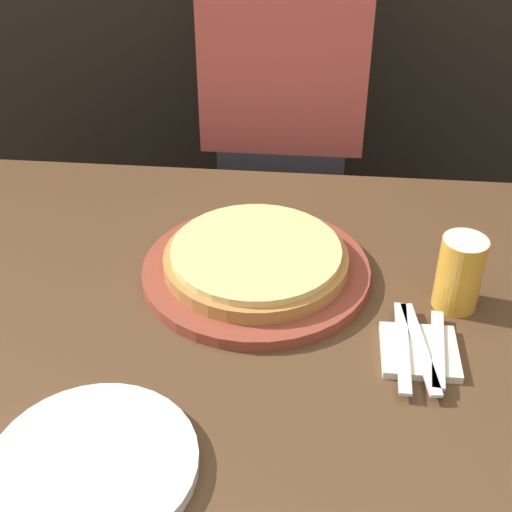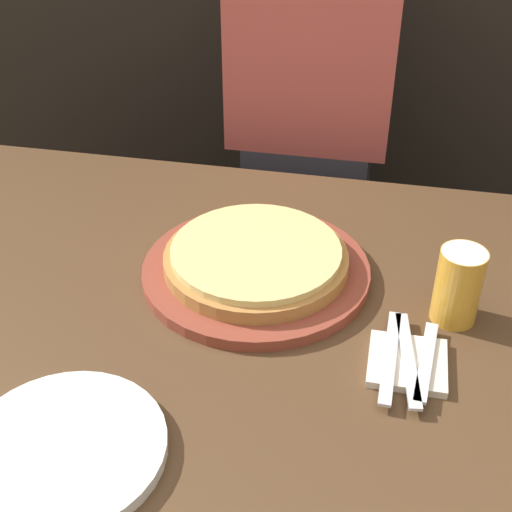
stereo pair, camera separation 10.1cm
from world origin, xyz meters
The scene contains 9 objects.
dining_table centered at (0.00, 0.00, 0.37)m, with size 1.55×0.96×0.73m.
pizza_on_board centered at (0.07, 0.11, 0.76)m, with size 0.38×0.38×0.06m.
beer_glass centered at (0.39, 0.07, 0.80)m, with size 0.07×0.07×0.12m.
dinner_plate centered at (-0.09, -0.30, 0.74)m, with size 0.26×0.26×0.02m.
napkin_stack centered at (0.32, -0.05, 0.74)m, with size 0.11×0.11×0.01m.
fork centered at (0.30, -0.05, 0.75)m, with size 0.02×0.19×0.00m.
dinner_knife centered at (0.32, -0.05, 0.75)m, with size 0.04×0.19×0.00m.
spoon centered at (0.35, -0.05, 0.75)m, with size 0.03×0.17×0.00m.
diner_person centered at (0.08, 0.70, 0.67)m, with size 0.36×0.21×1.34m.
Camera 1 is at (0.16, -0.84, 1.44)m, focal length 50.00 mm.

